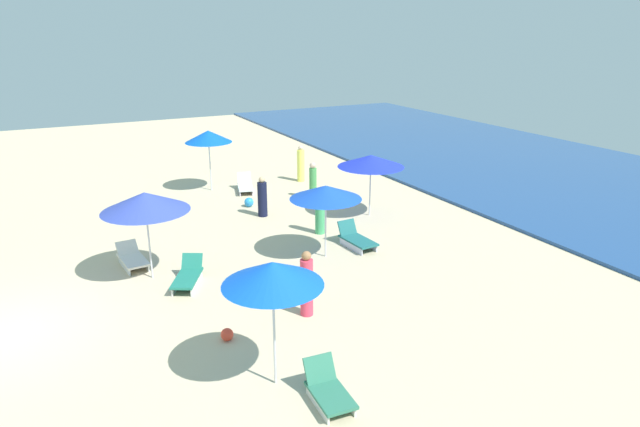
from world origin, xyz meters
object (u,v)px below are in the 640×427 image
umbrella_1 (273,274)px  lounge_chair_3_1 (188,277)px  beachgoer_5 (307,285)px  umbrella_4 (371,161)px  lounge_chair_2_0 (245,186)px  beachgoer_1 (301,165)px  lounge_chair_3_0 (132,259)px  lounge_chair_1_0 (328,390)px  umbrella_2 (208,136)px  beach_ball_1 (249,202)px  umbrella_0 (326,192)px  umbrella_3 (145,202)px  beachgoer_4 (320,212)px  beach_ball_0 (227,334)px  beachgoer_3 (313,181)px  lounge_chair_0_0 (356,239)px  beachgoer_0 (262,198)px

umbrella_1 → lounge_chair_3_1: 5.64m
beachgoer_5 → umbrella_4: bearing=60.4°
lounge_chair_2_0 → beachgoer_1: 2.93m
lounge_chair_3_0 → lounge_chair_1_0: bearing=-81.0°
umbrella_2 → beach_ball_1: (2.96, 0.62, -2.15)m
umbrella_0 → umbrella_3: bearing=-99.4°
lounge_chair_2_0 → beachgoer_4: (5.98, 0.53, 0.51)m
lounge_chair_1_0 → umbrella_2: 15.38m
beach_ball_1 → umbrella_2: bearing=-168.1°
beach_ball_0 → beachgoer_3: bearing=143.8°
umbrella_0 → lounge_chair_1_0: 7.29m
umbrella_2 → lounge_chair_3_0: umbrella_2 is taller
umbrella_4 → umbrella_1: bearing=-41.6°
lounge_chair_2_0 → beach_ball_1: size_ratio=4.35×
beach_ball_0 → umbrella_1: bearing=10.0°
beach_ball_0 → umbrella_0: bearing=128.2°
lounge_chair_3_0 → lounge_chair_2_0: bearing=40.7°
lounge_chair_3_1 → beachgoer_4: (-1.99, 5.05, 0.51)m
umbrella_0 → umbrella_3: 5.12m
lounge_chair_0_0 → lounge_chair_2_0: size_ratio=0.95×
lounge_chair_0_0 → umbrella_3: umbrella_3 is taller
lounge_chair_3_1 → beachgoer_1: size_ratio=0.95×
lounge_chair_3_1 → lounge_chair_0_0: bearing=32.1°
beachgoer_1 → umbrella_4: bearing=-158.1°
lounge_chair_1_0 → beach_ball_0: bearing=112.2°
lounge_chair_2_0 → beachgoer_4: bearing=-69.1°
lounge_chair_0_0 → beachgoer_0: bearing=105.4°
lounge_chair_0_0 → beach_ball_0: size_ratio=5.18×
beach_ball_1 → umbrella_3: bearing=-43.4°
lounge_chair_1_0 → beach_ball_1: (-12.11, 2.87, -0.07)m
lounge_chair_3_0 → beach_ball_0: size_ratio=5.20×
umbrella_2 → beachgoer_4: bearing=14.2°
beachgoer_3 → beachgoer_5: (8.74, -4.48, 0.06)m
umbrella_0 → lounge_chair_1_0: umbrella_0 is taller
umbrella_2 → umbrella_4: bearing=35.5°
lounge_chair_3_1 → beachgoer_0: size_ratio=1.04×
lounge_chair_2_0 → beach_ball_1: 2.15m
lounge_chair_3_1 → beachgoer_1: (-8.46, 7.36, 0.52)m
lounge_chair_3_1 → beachgoer_0: 6.10m
lounge_chair_3_1 → beach_ball_0: lounge_chair_3_1 is taller
lounge_chair_3_1 → beachgoer_0: beachgoer_0 is taller
umbrella_4 → beach_ball_1: (-3.03, -3.65, -1.89)m
umbrella_3 → beachgoer_0: size_ratio=1.65×
umbrella_0 → umbrella_2: 8.84m
umbrella_3 → beachgoer_3: bearing=123.1°
lounge_chair_1_0 → umbrella_3: 7.62m
lounge_chair_0_0 → umbrella_1: 7.86m
beach_ball_0 → beachgoer_0: bearing=153.3°
lounge_chair_0_0 → beachgoer_5: bearing=-139.7°
lounge_chair_2_0 → beachgoer_0: size_ratio=1.04×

